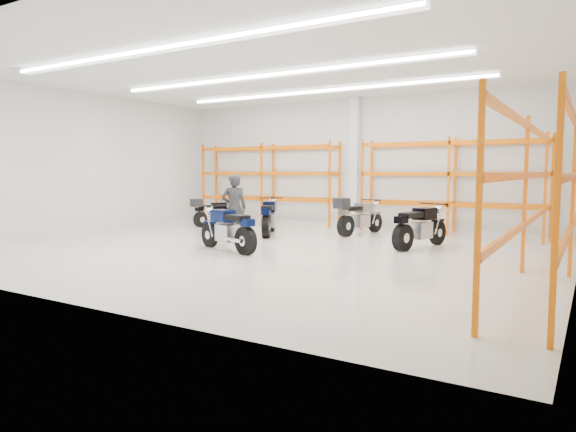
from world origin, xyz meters
The scene contains 12 objects.
ground centered at (0.00, 0.00, 0.00)m, with size 14.00×14.00×0.00m, color beige.
room_shell centered at (0.00, 0.03, 3.28)m, with size 14.02×12.02×4.51m.
motorcycle_main centered at (-0.40, -0.80, 0.52)m, with size 2.19×1.03×1.11m.
motorcycle_back_a centered at (-4.44, 3.46, 0.48)m, with size 0.78×1.94×1.00m.
motorcycle_back_b centered at (-1.33, 2.39, 0.53)m, with size 1.19×2.13×1.13m.
motorcycle_back_c centered at (0.98, 3.82, 0.56)m, with size 0.90×2.26×1.17m.
motorcycle_back_d centered at (3.42, 2.07, 0.53)m, with size 0.96×2.26×1.13m.
standing_man centered at (-1.32, 0.63, 0.94)m, with size 0.69×0.45×1.88m, color black.
structural_column centered at (0.00, 5.82, 2.25)m, with size 0.32×0.32×4.50m, color white.
pallet_racking_back_left centered at (-3.40, 5.48, 1.79)m, with size 5.67×0.87×3.00m.
pallet_racking_back_right centered at (3.40, 5.48, 1.79)m, with size 5.67×0.87×3.00m.
pallet_racking_side centered at (6.48, 0.00, 1.81)m, with size 0.87×9.07×3.00m.
Camera 1 is at (7.23, -10.71, 1.96)m, focal length 32.00 mm.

